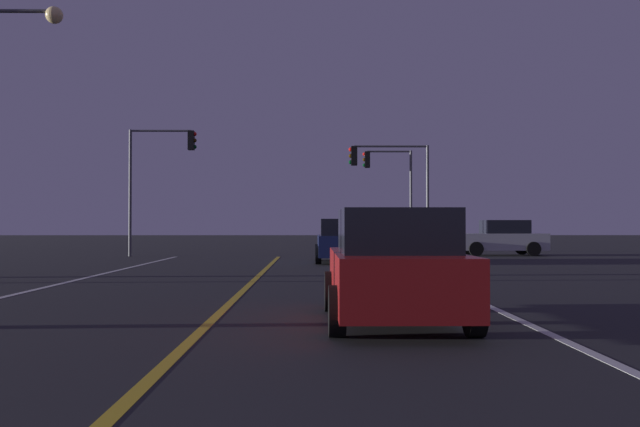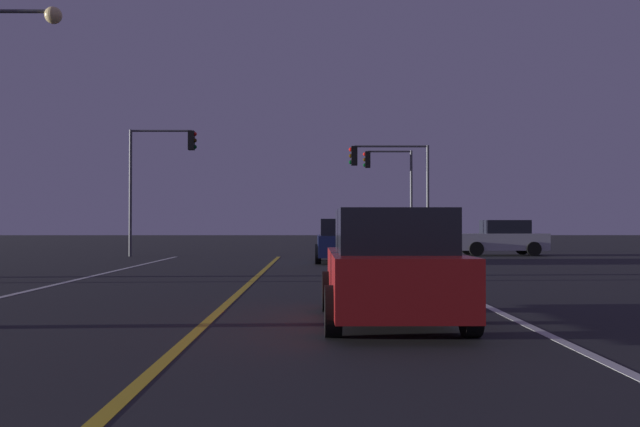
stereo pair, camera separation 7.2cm
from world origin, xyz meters
name	(u,v)px [view 1 (the left image)]	position (x,y,z in m)	size (l,w,h in m)	color
lane_edge_right	(484,304)	(4.73, 13.16, 0.00)	(0.16, 38.33, 0.01)	silver
lane_center_divider	(229,304)	(0.00, 13.16, 0.00)	(0.16, 38.33, 0.01)	gold
car_ahead_far	(341,241)	(2.67, 27.52, 0.82)	(2.02, 4.30, 1.70)	black
car_lead_same_lane	(394,268)	(2.76, 10.71, 0.82)	(2.02, 4.30, 1.70)	black
car_crossing_side	(501,238)	(10.65, 33.65, 0.82)	(4.30, 2.02, 1.70)	black
traffic_light_near_right	(389,173)	(5.15, 32.83, 3.92)	(3.79, 0.36, 5.22)	#4C4C51
traffic_light_near_left	(161,163)	(-5.55, 32.83, 4.38)	(3.17, 0.36, 5.93)	#4C4C51
traffic_light_far_right	(388,177)	(5.73, 38.33, 4.10)	(2.73, 0.36, 5.56)	#4C4C51
street_lamp_left_mid	(5,103)	(-6.27, 17.98, 4.55)	(2.04, 0.44, 7.06)	#4C4C51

